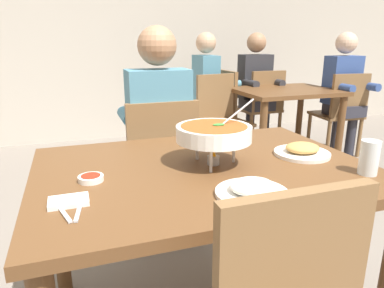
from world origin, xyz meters
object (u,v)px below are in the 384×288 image
(chair_bg_middle, at_px, (342,110))
(curry_bowl, at_px, (214,134))
(rice_plate, at_px, (252,190))
(chair_bg_corner, at_px, (220,114))
(drink_glass, at_px, (369,159))
(diner_main, at_px, (158,124))
(appetizer_plate, at_px, (302,151))
(patron_bg_right, at_px, (209,85))
(dining_table_main, at_px, (204,190))
(patron_bg_middle, at_px, (344,87))
(patron_bg_left, at_px, (256,83))
(dining_table_far, at_px, (285,102))
(chair_bg_left, at_px, (262,104))
(sauce_dish, at_px, (91,178))
(chair_bg_right, at_px, (218,106))
(chair_diner_main, at_px, (160,162))

(chair_bg_middle, bearing_deg, curry_bowl, -141.43)
(rice_plate, xyz_separation_m, chair_bg_corner, (0.88, 2.29, -0.26))
(drink_glass, distance_m, chair_bg_middle, 2.68)
(diner_main, height_order, chair_bg_middle, diner_main)
(appetizer_plate, distance_m, patron_bg_right, 2.48)
(dining_table_main, distance_m, patron_bg_middle, 2.90)
(diner_main, xyz_separation_m, patron_bg_left, (1.56, 1.63, 0.00))
(drink_glass, bearing_deg, dining_table_main, 153.00)
(dining_table_far, relative_size, chair_bg_left, 1.11)
(chair_bg_middle, bearing_deg, dining_table_far, 171.63)
(dining_table_main, relative_size, appetizer_plate, 5.46)
(chair_bg_left, bearing_deg, patron_bg_right, 173.36)
(dining_table_main, relative_size, sauce_dish, 14.55)
(dining_table_main, distance_m, patron_bg_right, 2.61)
(diner_main, distance_m, chair_bg_left, 2.26)
(curry_bowl, height_order, appetizer_plate, curry_bowl)
(drink_glass, bearing_deg, chair_bg_right, 78.59)
(rice_plate, xyz_separation_m, patron_bg_right, (0.93, 2.73, -0.02))
(sauce_dish, relative_size, chair_bg_middle, 0.10)
(drink_glass, relative_size, patron_bg_left, 0.10)
(dining_table_main, height_order, chair_bg_left, chair_bg_left)
(chair_diner_main, height_order, rice_plate, chair_diner_main)
(chair_bg_right, xyz_separation_m, chair_bg_corner, (-0.16, -0.44, 0.00))
(sauce_dish, xyz_separation_m, patron_bg_middle, (2.71, 1.82, -0.01))
(chair_bg_right, distance_m, patron_bg_left, 0.53)
(rice_plate, height_order, appetizer_plate, same)
(chair_bg_middle, bearing_deg, sauce_dish, -146.46)
(rice_plate, bearing_deg, chair_bg_middle, 43.33)
(curry_bowl, distance_m, dining_table_far, 2.44)
(drink_glass, bearing_deg, rice_plate, -176.37)
(sauce_dish, bearing_deg, patron_bg_right, 59.86)
(dining_table_far, bearing_deg, patron_bg_right, 138.17)
(sauce_dish, distance_m, patron_bg_middle, 3.27)
(dining_table_far, xyz_separation_m, patron_bg_left, (-0.04, 0.55, 0.13))
(appetizer_plate, height_order, dining_table_far, appetizer_plate)
(chair_bg_corner, bearing_deg, chair_bg_right, 69.57)
(drink_glass, relative_size, chair_bg_corner, 0.14)
(patron_bg_middle, bearing_deg, chair_diner_main, -155.33)
(sauce_dish, bearing_deg, chair_diner_main, 60.44)
(curry_bowl, bearing_deg, chair_bg_middle, 38.57)
(patron_bg_middle, bearing_deg, diner_main, -156.02)
(dining_table_far, bearing_deg, rice_plate, -125.55)
(drink_glass, bearing_deg, chair_diner_main, 117.88)
(chair_diner_main, xyz_separation_m, appetizer_plate, (0.45, -0.76, 0.26))
(chair_diner_main, xyz_separation_m, chair_bg_right, (1.09, 1.66, 0.00))
(drink_glass, bearing_deg, patron_bg_left, 69.38)
(chair_diner_main, relative_size, drink_glass, 6.92)
(dining_table_main, height_order, drink_glass, drink_glass)
(rice_plate, relative_size, chair_bg_right, 0.27)
(appetizer_plate, bearing_deg, drink_glass, -70.96)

